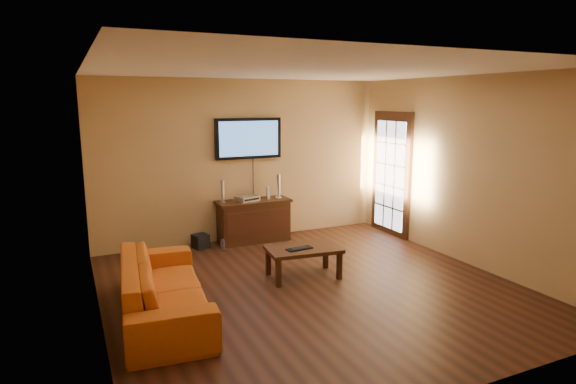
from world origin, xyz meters
TOP-DOWN VIEW (x-y plane):
  - ground_plane at (0.00, 0.00)m, footprint 5.00×5.00m
  - room_walls at (0.00, 0.62)m, footprint 5.00×5.00m
  - french_door at (2.46, 1.70)m, footprint 0.07×1.02m
  - media_console at (0.08, 2.25)m, footprint 1.24×0.48m
  - television at (0.08, 2.45)m, footprint 1.15×0.08m
  - coffee_table at (0.07, 0.39)m, footprint 1.03×0.68m
  - sofa at (-1.85, -0.01)m, footprint 0.86×2.26m
  - speaker_left at (-0.45, 2.27)m, footprint 0.10×0.10m
  - speaker_right at (0.54, 2.27)m, footprint 0.11×0.11m
  - av_receiver at (-0.03, 2.27)m, footprint 0.42×0.35m
  - game_console at (0.36, 2.29)m, footprint 0.08×0.16m
  - subwoofer at (-0.85, 2.24)m, footprint 0.28×0.28m
  - bottle at (-0.57, 1.94)m, footprint 0.07×0.07m
  - keyboard at (-0.01, 0.33)m, footprint 0.37×0.17m

SIDE VIEW (x-z plane):
  - ground_plane at x=0.00m, z-range 0.00..0.00m
  - bottle at x=-0.57m, z-range -0.01..0.19m
  - subwoofer at x=-0.85m, z-range 0.00..0.23m
  - media_console at x=0.08m, z-range 0.00..0.71m
  - coffee_table at x=0.07m, z-range 0.15..0.57m
  - keyboard at x=-0.01m, z-range 0.41..0.44m
  - sofa at x=-1.85m, z-range 0.00..0.86m
  - av_receiver at x=-0.03m, z-range 0.71..0.79m
  - game_console at x=0.36m, z-range 0.71..0.91m
  - speaker_left at x=-0.45m, z-range 0.69..1.06m
  - speaker_right at x=0.54m, z-range 0.69..1.09m
  - french_door at x=2.46m, z-range -0.06..2.16m
  - room_walls at x=0.00m, z-range -0.81..4.19m
  - television at x=0.08m, z-range 1.38..2.06m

